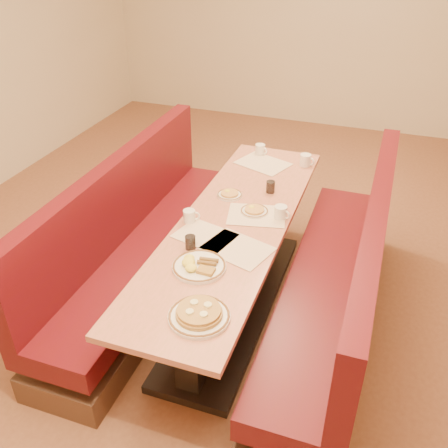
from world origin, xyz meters
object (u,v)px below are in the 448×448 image
(pancake_plate, at_px, (199,314))
(soda_tumbler_near, at_px, (190,242))
(coffee_mug_c, at_px, (306,160))
(diner_table, at_px, (234,266))
(coffee_mug_d, at_px, (260,149))
(coffee_mug_b, at_px, (190,216))
(booth_right, at_px, (338,290))
(eggs_plate, at_px, (198,266))
(soda_tumbler_mid, at_px, (270,187))
(booth_left, at_px, (141,248))
(coffee_mug_a, at_px, (281,212))

(pancake_plate, relative_size, soda_tumbler_near, 3.61)
(coffee_mug_c, xyz_separation_m, soda_tumbler_near, (-0.43, -1.40, -0.01))
(diner_table, distance_m, coffee_mug_d, 1.18)
(coffee_mug_b, xyz_separation_m, coffee_mug_d, (0.14, 1.20, 0.00))
(coffee_mug_b, bearing_deg, soda_tumbler_near, -88.13)
(booth_right, relative_size, coffee_mug_b, 22.60)
(booth_right, distance_m, eggs_plate, 1.03)
(diner_table, xyz_separation_m, soda_tumbler_mid, (0.12, 0.47, 0.42))
(diner_table, relative_size, coffee_mug_c, 19.98)
(pancake_plate, bearing_deg, booth_left, 132.23)
(soda_tumbler_near, xyz_separation_m, soda_tumbler_mid, (0.27, 0.86, -0.00))
(booth_left, distance_m, coffee_mug_a, 1.11)
(booth_left, xyz_separation_m, pancake_plate, (0.86, -0.95, 0.41))
(coffee_mug_d, relative_size, soda_tumbler_near, 1.27)
(booth_left, bearing_deg, coffee_mug_b, -12.70)
(soda_tumbler_mid, bearing_deg, booth_left, -150.94)
(booth_left, xyz_separation_m, eggs_plate, (0.70, -0.56, 0.41))
(coffee_mug_d, bearing_deg, soda_tumbler_near, -66.93)
(soda_tumbler_mid, bearing_deg, soda_tumbler_near, -107.60)
(coffee_mug_d, bearing_deg, eggs_plate, -62.69)
(booth_left, height_order, coffee_mug_d, booth_left)
(pancake_plate, distance_m, coffee_mug_a, 1.10)
(soda_tumbler_near, relative_size, soda_tumbler_mid, 1.00)
(eggs_plate, relative_size, coffee_mug_b, 2.85)
(coffee_mug_c, distance_m, soda_tumbler_mid, 0.56)
(booth_right, xyz_separation_m, eggs_plate, (-0.76, -0.56, 0.41))
(coffee_mug_d, bearing_deg, coffee_mug_c, 11.31)
(eggs_plate, height_order, soda_tumbler_mid, soda_tumbler_mid)
(diner_table, xyz_separation_m, pancake_plate, (0.13, -0.95, 0.40))
(pancake_plate, xyz_separation_m, coffee_mug_c, (0.15, 1.96, 0.02))
(booth_left, height_order, pancake_plate, booth_left)
(coffee_mug_a, relative_size, soda_tumbler_mid, 1.34)
(pancake_plate, bearing_deg, coffee_mug_b, 115.59)
(booth_left, distance_m, soda_tumbler_near, 0.82)
(eggs_plate, height_order, coffee_mug_b, coffee_mug_b)
(coffee_mug_a, bearing_deg, coffee_mug_d, 136.52)
(coffee_mug_c, bearing_deg, soda_tumbler_near, -90.98)
(pancake_plate, bearing_deg, soda_tumbler_near, 116.67)
(soda_tumbler_near, bearing_deg, diner_table, 68.56)
(coffee_mug_b, height_order, soda_tumbler_mid, soda_tumbler_mid)
(booth_left, bearing_deg, eggs_plate, -38.69)
(coffee_mug_a, bearing_deg, diner_table, -131.05)
(booth_left, height_order, soda_tumbler_near, booth_left)
(booth_left, distance_m, eggs_plate, 0.99)
(booth_left, relative_size, booth_right, 1.00)
(coffee_mug_a, distance_m, coffee_mug_b, 0.61)
(coffee_mug_b, bearing_deg, pancake_plate, -85.96)
(booth_right, height_order, coffee_mug_d, booth_right)
(pancake_plate, xyz_separation_m, coffee_mug_b, (-0.40, 0.84, 0.02))
(coffee_mug_b, xyz_separation_m, soda_tumbler_mid, (0.40, 0.58, -0.00))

